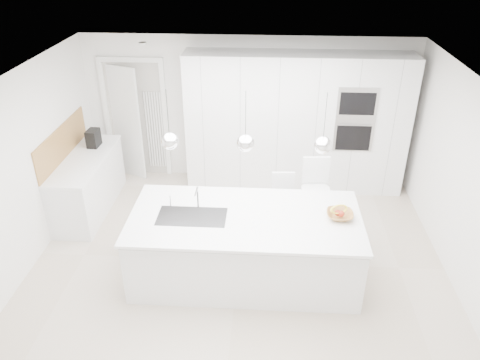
# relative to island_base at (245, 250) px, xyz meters

# --- Properties ---
(floor) EXTENTS (5.50, 5.50, 0.00)m
(floor) POSITION_rel_island_base_xyz_m (-0.10, 0.30, -0.43)
(floor) COLOR beige
(floor) RESTS_ON ground
(wall_back) EXTENTS (5.50, 0.00, 5.50)m
(wall_back) POSITION_rel_island_base_xyz_m (-0.10, 2.80, 0.82)
(wall_back) COLOR white
(wall_back) RESTS_ON ground
(wall_left) EXTENTS (0.00, 5.00, 5.00)m
(wall_left) POSITION_rel_island_base_xyz_m (-2.85, 0.30, 0.82)
(wall_left) COLOR white
(wall_left) RESTS_ON ground
(ceiling) EXTENTS (5.50, 5.50, 0.00)m
(ceiling) POSITION_rel_island_base_xyz_m (-0.10, 0.30, 2.07)
(ceiling) COLOR white
(ceiling) RESTS_ON wall_back
(tall_cabinets) EXTENTS (3.60, 0.60, 2.30)m
(tall_cabinets) POSITION_rel_island_base_xyz_m (0.70, 2.50, 0.72)
(tall_cabinets) COLOR white
(tall_cabinets) RESTS_ON floor
(oven_stack) EXTENTS (0.62, 0.04, 1.05)m
(oven_stack) POSITION_rel_island_base_xyz_m (1.60, 2.19, 0.92)
(oven_stack) COLOR #A5A5A8
(oven_stack) RESTS_ON tall_cabinets
(doorway_frame) EXTENTS (1.11, 0.08, 2.13)m
(doorway_frame) POSITION_rel_island_base_xyz_m (-2.05, 2.77, 0.59)
(doorway_frame) COLOR white
(doorway_frame) RESTS_ON floor
(hallway_door) EXTENTS (0.76, 0.38, 2.00)m
(hallway_door) POSITION_rel_island_base_xyz_m (-2.30, 2.72, 0.57)
(hallway_door) COLOR white
(hallway_door) RESTS_ON floor
(radiator) EXTENTS (0.32, 0.04, 1.40)m
(radiator) POSITION_rel_island_base_xyz_m (-1.73, 2.76, 0.42)
(radiator) COLOR white
(radiator) RESTS_ON floor
(left_base_cabinets) EXTENTS (0.60, 1.80, 0.86)m
(left_base_cabinets) POSITION_rel_island_base_xyz_m (-2.55, 1.50, 0.00)
(left_base_cabinets) COLOR white
(left_base_cabinets) RESTS_ON floor
(left_worktop) EXTENTS (0.62, 1.82, 0.04)m
(left_worktop) POSITION_rel_island_base_xyz_m (-2.55, 1.50, 0.45)
(left_worktop) COLOR white
(left_worktop) RESTS_ON left_base_cabinets
(oak_backsplash) EXTENTS (0.02, 1.80, 0.50)m
(oak_backsplash) POSITION_rel_island_base_xyz_m (-2.84, 1.50, 0.72)
(oak_backsplash) COLOR #B07D3F
(oak_backsplash) RESTS_ON wall_left
(island_base) EXTENTS (2.80, 1.20, 0.86)m
(island_base) POSITION_rel_island_base_xyz_m (0.00, 0.00, 0.00)
(island_base) COLOR white
(island_base) RESTS_ON floor
(island_worktop) EXTENTS (2.84, 1.40, 0.04)m
(island_worktop) POSITION_rel_island_base_xyz_m (0.00, 0.05, 0.45)
(island_worktop) COLOR white
(island_worktop) RESTS_ON island_base
(island_sink) EXTENTS (0.84, 0.44, 0.18)m
(island_sink) POSITION_rel_island_base_xyz_m (-0.65, -0.00, 0.39)
(island_sink) COLOR #3F3F42
(island_sink) RESTS_ON island_worktop
(island_tap) EXTENTS (0.02, 0.02, 0.30)m
(island_tap) POSITION_rel_island_base_xyz_m (-0.60, 0.20, 0.62)
(island_tap) COLOR white
(island_tap) RESTS_ON island_worktop
(pendant_left) EXTENTS (0.20, 0.20, 0.20)m
(pendant_left) POSITION_rel_island_base_xyz_m (-0.85, -0.00, 1.47)
(pendant_left) COLOR white
(pendant_left) RESTS_ON ceiling
(pendant_mid) EXTENTS (0.20, 0.20, 0.20)m
(pendant_mid) POSITION_rel_island_base_xyz_m (-0.00, -0.00, 1.47)
(pendant_mid) COLOR white
(pendant_mid) RESTS_ON ceiling
(pendant_right) EXTENTS (0.20, 0.20, 0.20)m
(pendant_right) POSITION_rel_island_base_xyz_m (0.85, -0.00, 1.47)
(pendant_right) COLOR white
(pendant_right) RESTS_ON ceiling
(fruit_bowl) EXTENTS (0.33, 0.33, 0.08)m
(fruit_bowl) POSITION_rel_island_base_xyz_m (1.15, 0.09, 0.51)
(fruit_bowl) COLOR #B07D3F
(fruit_bowl) RESTS_ON island_worktop
(espresso_machine) EXTENTS (0.18, 0.27, 0.28)m
(espresso_machine) POSITION_rel_island_base_xyz_m (-2.53, 1.95, 0.61)
(espresso_machine) COLOR black
(espresso_machine) RESTS_ON left_worktop
(bar_stool_left) EXTENTS (0.36, 0.49, 1.01)m
(bar_stool_left) POSITION_rel_island_base_xyz_m (0.48, 0.87, 0.08)
(bar_stool_left) COLOR white
(bar_stool_left) RESTS_ON floor
(bar_stool_right) EXTENTS (0.45, 0.59, 1.20)m
(bar_stool_right) POSITION_rel_island_base_xyz_m (0.93, 0.97, 0.17)
(bar_stool_right) COLOR white
(bar_stool_right) RESTS_ON floor
(apple_a) EXTENTS (0.08, 0.08, 0.08)m
(apple_a) POSITION_rel_island_base_xyz_m (1.12, 0.09, 0.54)
(apple_a) COLOR #B4311F
(apple_a) RESTS_ON fruit_bowl
(apple_b) EXTENTS (0.08, 0.08, 0.08)m
(apple_b) POSITION_rel_island_base_xyz_m (1.16, 0.07, 0.54)
(apple_b) COLOR #B4311F
(apple_b) RESTS_ON fruit_bowl
(banana_bunch) EXTENTS (0.26, 0.18, 0.23)m
(banana_bunch) POSITION_rel_island_base_xyz_m (1.13, 0.09, 0.59)
(banana_bunch) COLOR yellow
(banana_bunch) RESTS_ON fruit_bowl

